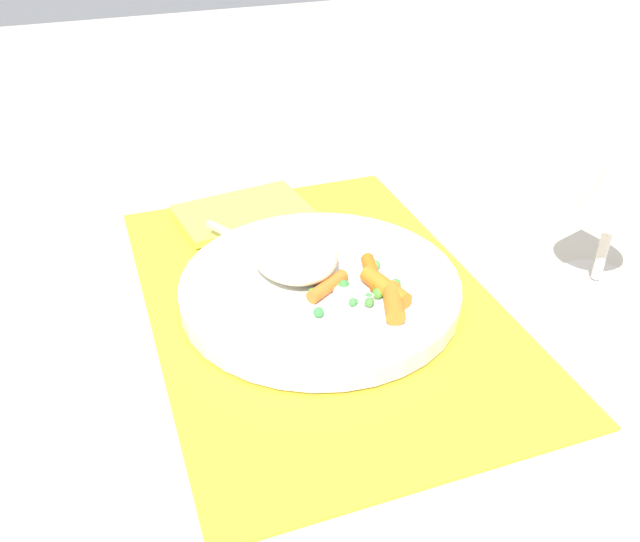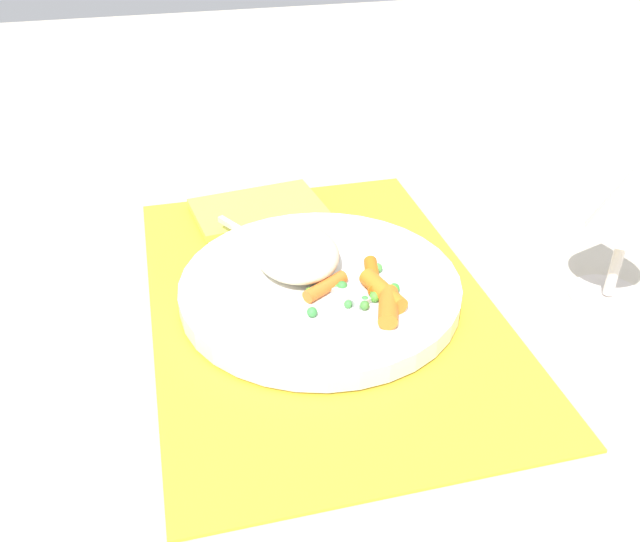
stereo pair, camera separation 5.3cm
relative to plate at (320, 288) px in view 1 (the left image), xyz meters
The scene contains 9 objects.
ground_plane 0.02m from the plate, ahead, with size 2.40×2.40×0.00m, color beige.
placemat 0.01m from the plate, ahead, with size 0.46×0.31×0.01m, color gold.
plate is the anchor object (origin of this frame).
rice_mound 0.04m from the plate, 150.15° to the right, with size 0.10×0.08×0.03m, color beige.
carrot_portion 0.06m from the plate, 43.43° to the left, with size 0.10×0.09×0.02m.
pea_scatter 0.04m from the plate, 37.05° to the left, with size 0.07×0.09×0.01m.
fork 0.03m from the plate, 150.48° to the right, with size 0.19×0.11×0.01m.
wine_glass 0.29m from the plate, 77.78° to the left, with size 0.07×0.07×0.15m.
napkin 0.18m from the plate, behind, with size 0.09×0.14×0.01m, color #EAE54C.
Camera 1 is at (0.50, -0.18, 0.38)m, focal length 38.74 mm.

